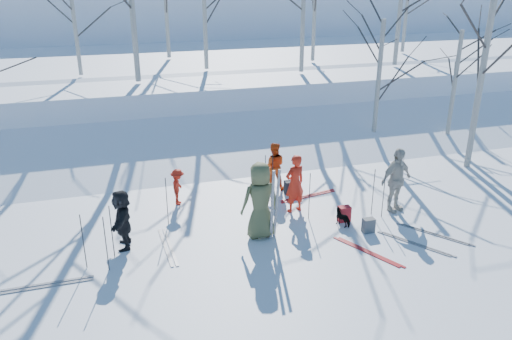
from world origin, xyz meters
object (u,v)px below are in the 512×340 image
object	(u,v)px
skier_red_north	(295,184)
backpack_dark	(290,187)
skier_cream_east	(396,180)
skier_redor_behind	(274,166)
dog	(343,217)
skier_red_seated	(178,187)
backpack_red	(344,214)
backpack_grey	(368,225)
skier_olive_center	(260,201)
skier_grey_west	(122,219)

from	to	relation	value
skier_red_north	backpack_dark	world-z (taller)	skier_red_north
skier_cream_east	skier_redor_behind	bearing A→B (deg)	122.64
skier_redor_behind	dog	distance (m)	3.05
skier_cream_east	dog	world-z (taller)	skier_cream_east
skier_red_north	skier_red_seated	bearing A→B (deg)	-39.60
skier_red_seated	backpack_red	world-z (taller)	skier_red_seated
backpack_grey	skier_redor_behind	bearing A→B (deg)	113.23
skier_red_north	skier_red_seated	xyz separation A→B (m)	(-3.04, 1.41, -0.30)
skier_cream_east	backpack_dark	size ratio (longest dim) A/B	4.60
skier_olive_center	dog	distance (m)	2.41
skier_red_north	backpack_grey	size ratio (longest dim) A/B	4.41
skier_red_north	backpack_red	bearing A→B (deg)	123.53
skier_olive_center	skier_red_north	xyz separation A→B (m)	(1.35, 1.11, -0.15)
skier_red_north	dog	distance (m)	1.62
dog	backpack_dark	bearing A→B (deg)	-101.45
skier_olive_center	backpack_dark	world-z (taller)	skier_olive_center
skier_olive_center	skier_redor_behind	bearing A→B (deg)	-118.59
dog	skier_redor_behind	bearing A→B (deg)	-96.92
skier_red_north	backpack_dark	distance (m)	1.37
backpack_red	backpack_dark	xyz separation A→B (m)	(-0.76, 2.13, -0.01)
skier_red_north	backpack_grey	bearing A→B (deg)	114.38
skier_red_north	skier_redor_behind	world-z (taller)	skier_red_north
skier_redor_behind	skier_olive_center	bearing A→B (deg)	82.77
dog	backpack_grey	bearing A→B (deg)	103.87
skier_red_north	backpack_red	distance (m)	1.57
skier_red_seated	backpack_dark	bearing A→B (deg)	-76.76
skier_red_north	skier_cream_east	world-z (taller)	skier_cream_east
dog	backpack_grey	xyz separation A→B (m)	(0.45, -0.54, -0.03)
skier_olive_center	skier_redor_behind	distance (m)	3.07
skier_grey_west	backpack_red	distance (m)	5.78
dog	backpack_dark	world-z (taller)	dog
skier_redor_behind	skier_red_seated	xyz separation A→B (m)	(-2.98, -0.25, -0.21)
dog	backpack_dark	distance (m)	2.43
skier_red_north	dog	xyz separation A→B (m)	(0.94, -1.17, -0.61)
skier_cream_east	skier_grey_west	distance (m)	7.37
skier_redor_behind	backpack_red	xyz separation A→B (m)	(1.13, -2.62, -0.54)
skier_red_north	skier_grey_west	world-z (taller)	skier_red_north
skier_red_north	backpack_grey	distance (m)	2.30
skier_grey_west	backpack_dark	size ratio (longest dim) A/B	3.74
skier_redor_behind	backpack_grey	world-z (taller)	skier_redor_behind
skier_redor_behind	skier_red_seated	distance (m)	3.00
skier_olive_center	backpack_grey	xyz separation A→B (m)	(2.74, -0.60, -0.80)
backpack_grey	backpack_dark	bearing A→B (deg)	110.42
skier_redor_behind	dog	bearing A→B (deg)	127.07
dog	backpack_red	world-z (taller)	dog
skier_cream_east	backpack_grey	world-z (taller)	skier_cream_east
backpack_grey	skier_grey_west	bearing A→B (deg)	170.11
dog	backpack_grey	size ratio (longest dim) A/B	1.40
skier_red_north	skier_redor_behind	bearing A→B (deg)	-102.83
skier_red_north	skier_grey_west	distance (m)	4.71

